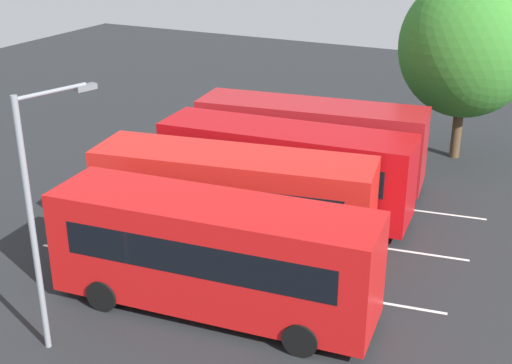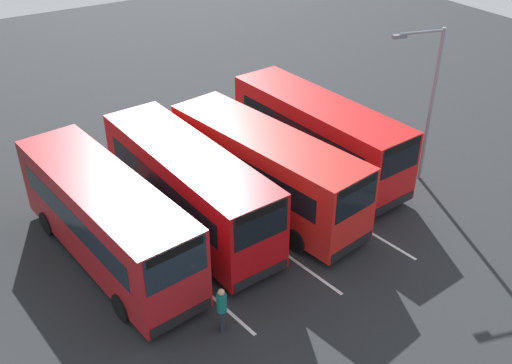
% 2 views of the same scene
% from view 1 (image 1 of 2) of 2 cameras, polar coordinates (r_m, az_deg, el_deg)
% --- Properties ---
extents(ground_plane, '(66.56, 66.56, 0.00)m').
position_cam_1_polar(ground_plane, '(24.04, 1.49, -4.20)').
color(ground_plane, '#232628').
extents(bus_far_left, '(9.42, 3.55, 3.33)m').
position_cam_1_polar(bus_far_left, '(27.78, 4.51, 3.55)').
color(bus_far_left, '#AD191E').
rests_on(bus_far_left, ground).
extents(bus_center_left, '(9.36, 3.09, 3.33)m').
position_cam_1_polar(bus_center_left, '(24.72, 2.39, 1.17)').
color(bus_center_left, '#B70C11').
rests_on(bus_center_left, ground).
extents(bus_center_right, '(9.46, 3.91, 3.33)m').
position_cam_1_polar(bus_center_right, '(22.28, -2.03, -1.29)').
color(bus_center_right, red).
rests_on(bus_center_right, ground).
extents(bus_far_right, '(9.38, 3.23, 3.33)m').
position_cam_1_polar(bus_far_right, '(18.88, -3.74, -5.94)').
color(bus_far_right, red).
rests_on(bus_far_right, ground).
extents(pedestrian, '(0.45, 0.45, 1.65)m').
position_cam_1_polar(pedestrian, '(28.88, -6.31, 2.44)').
color(pedestrian, '#232833').
rests_on(pedestrian, ground).
extents(street_lamp, '(0.78, 2.20, 6.76)m').
position_cam_1_polar(street_lamp, '(17.31, -17.80, -2.04)').
color(street_lamp, gray).
rests_on(street_lamp, ground).
extents(depot_tree, '(5.84, 5.26, 8.09)m').
position_cam_1_polar(depot_tree, '(31.06, 17.25, 10.76)').
color(depot_tree, '#4C3823').
rests_on(depot_tree, ground).
extents(lane_stripe_outer_left, '(13.19, 1.98, 0.01)m').
position_cam_1_polar(lane_stripe_outer_left, '(26.91, 4.58, -1.24)').
color(lane_stripe_outer_left, silver).
rests_on(lane_stripe_outer_left, ground).
extents(lane_stripe_inner_left, '(13.19, 1.98, 0.01)m').
position_cam_1_polar(lane_stripe_inner_left, '(24.04, 1.49, -4.20)').
color(lane_stripe_inner_left, silver).
rests_on(lane_stripe_inner_left, ground).
extents(lane_stripe_inner_right, '(13.19, 1.98, 0.01)m').
position_cam_1_polar(lane_stripe_inner_right, '(21.34, -2.44, -7.91)').
color(lane_stripe_inner_right, silver).
rests_on(lane_stripe_inner_right, ground).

